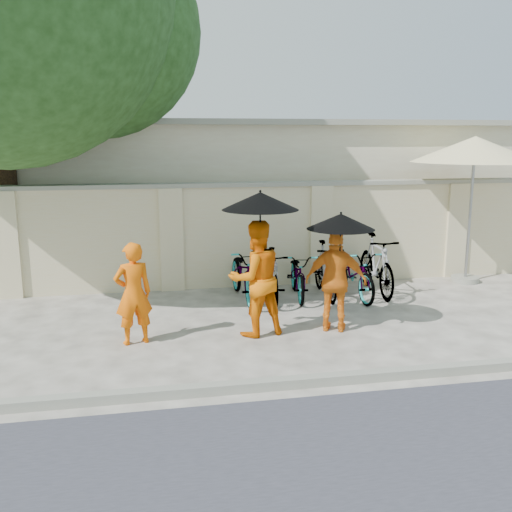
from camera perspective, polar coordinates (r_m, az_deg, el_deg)
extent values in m
plane|color=beige|center=(8.55, -0.49, -8.38)|extent=(80.00, 80.00, 0.00)
cube|color=gray|center=(6.99, 2.10, -12.65)|extent=(40.00, 0.16, 0.12)
cube|color=beige|center=(11.53, 1.51, 2.07)|extent=(20.00, 0.30, 2.00)
cube|color=beige|center=(15.35, 2.13, 6.76)|extent=(14.00, 6.00, 3.20)
cylinder|color=#4D321C|center=(12.13, -24.21, 7.24)|extent=(0.60, 0.60, 4.40)
sphere|color=#32622A|center=(11.69, -16.03, 20.98)|extent=(4.00, 4.00, 4.00)
imported|color=#F66206|center=(8.38, -12.18, -3.69)|extent=(0.62, 0.49, 1.50)
imported|color=orange|center=(8.53, -0.02, -2.25)|extent=(0.99, 0.85, 1.76)
cylinder|color=black|center=(8.33, 0.42, 1.93)|extent=(0.02, 0.02, 1.05)
cone|color=black|center=(8.26, 0.43, 5.53)|extent=(1.12, 1.12, 0.26)
imported|color=orange|center=(8.81, 8.00, -2.49)|extent=(1.01, 0.72, 1.59)
cylinder|color=black|center=(8.63, 8.39, 0.73)|extent=(0.02, 0.02, 0.83)
cone|color=black|center=(8.56, 8.48, 3.44)|extent=(1.02, 1.02, 0.23)
cylinder|color=gray|center=(12.61, 20.16, -2.19)|extent=(0.56, 0.56, 0.11)
cylinder|color=#949494|center=(12.38, 20.58, 3.55)|extent=(0.06, 0.06, 2.66)
cone|color=beige|center=(12.28, 21.05, 9.94)|extent=(3.13, 3.13, 0.51)
imported|color=#949494|center=(10.45, -1.23, -1.78)|extent=(0.74, 1.91, 0.99)
imported|color=#949494|center=(10.37, 1.73, -1.99)|extent=(0.64, 1.63, 0.95)
imported|color=#949494|center=(10.65, 4.23, -1.87)|extent=(0.80, 1.73, 0.88)
imported|color=#949494|center=(10.72, 6.96, -1.40)|extent=(0.62, 1.75, 1.03)
imported|color=#949494|center=(10.78, 9.76, -1.71)|extent=(0.74, 1.80, 0.92)
imported|color=#949494|center=(11.10, 11.95, -0.84)|extent=(0.65, 1.92, 1.14)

